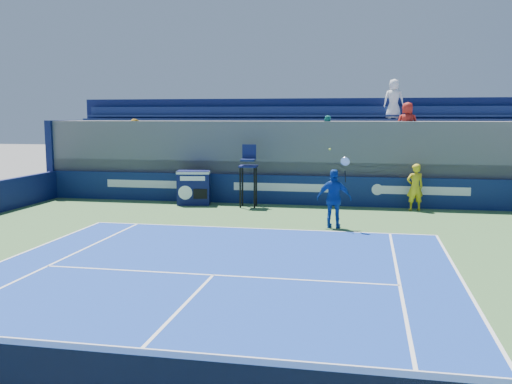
% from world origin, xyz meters
% --- Properties ---
extents(ball_person, '(0.75, 0.59, 1.79)m').
position_xyz_m(ball_person, '(5.19, 16.53, 0.91)').
color(ball_person, yellow).
rests_on(ball_person, apron).
extents(tennis_net, '(11.65, 0.08, 1.10)m').
position_xyz_m(tennis_net, '(0.00, 0.00, 0.56)').
color(tennis_net, black).
rests_on(tennis_net, ground).
extents(back_hoarding, '(20.40, 0.21, 1.20)m').
position_xyz_m(back_hoarding, '(0.00, 17.10, 0.60)').
color(back_hoarding, '#0D1C4D').
rests_on(back_hoarding, ground).
extents(match_clock, '(1.43, 0.95, 1.40)m').
position_xyz_m(match_clock, '(-3.51, 16.30, 0.74)').
color(match_clock, '#0D1245').
rests_on(match_clock, ground).
extents(umpire_chair, '(0.74, 0.74, 2.48)m').
position_xyz_m(umpire_chair, '(-1.21, 16.17, 1.53)').
color(umpire_chair, black).
rests_on(umpire_chair, ground).
extents(tennis_player, '(1.14, 0.53, 2.57)m').
position_xyz_m(tennis_player, '(2.37, 12.50, 0.97)').
color(tennis_player, '#13409E').
rests_on(tennis_player, apron).
extents(stadium_seating, '(21.00, 4.05, 5.20)m').
position_xyz_m(stadium_seating, '(0.02, 19.15, 1.84)').
color(stadium_seating, '#57575C').
rests_on(stadium_seating, ground).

